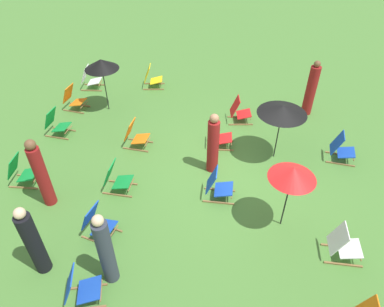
# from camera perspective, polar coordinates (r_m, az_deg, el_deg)

# --- Properties ---
(ground_plane) EXTENTS (40.00, 40.00, 0.00)m
(ground_plane) POSITION_cam_1_polar(r_m,az_deg,el_deg) (9.42, 7.28, -2.91)
(ground_plane) COLOR #477A33
(deckchair_0) EXTENTS (0.57, 0.82, 0.83)m
(deckchair_0) POSITION_cam_1_polar(r_m,az_deg,el_deg) (11.11, 7.67, 6.82)
(deckchair_0) COLOR olive
(deckchair_0) RESTS_ON ground
(deckchair_1) EXTENTS (0.65, 0.86, 0.83)m
(deckchair_1) POSITION_cam_1_polar(r_m,az_deg,el_deg) (7.93, -15.14, -10.85)
(deckchair_1) COLOR olive
(deckchair_1) RESTS_ON ground
(deckchair_2) EXTENTS (0.65, 0.86, 0.83)m
(deckchair_2) POSITION_cam_1_polar(r_m,az_deg,el_deg) (7.11, -17.78, -20.09)
(deckchair_2) COLOR olive
(deckchair_2) RESTS_ON ground
(deckchair_3) EXTENTS (0.50, 0.78, 0.83)m
(deckchair_3) POSITION_cam_1_polar(r_m,az_deg,el_deg) (9.78, -26.01, -2.63)
(deckchair_3) COLOR olive
(deckchair_3) RESTS_ON ground
(deckchair_4) EXTENTS (0.52, 0.79, 0.83)m
(deckchair_4) POSITION_cam_1_polar(r_m,az_deg,el_deg) (13.39, -16.26, 11.58)
(deckchair_4) COLOR olive
(deckchair_4) RESTS_ON ground
(deckchair_6) EXTENTS (0.56, 0.81, 0.83)m
(deckchair_6) POSITION_cam_1_polar(r_m,az_deg,el_deg) (11.20, -21.20, 4.56)
(deckchair_6) COLOR olive
(deckchair_6) RESTS_ON ground
(deckchair_7) EXTENTS (0.49, 0.77, 0.83)m
(deckchair_7) POSITION_cam_1_polar(r_m,az_deg,el_deg) (8.45, 4.17, -5.22)
(deckchair_7) COLOR olive
(deckchair_7) RESTS_ON ground
(deckchair_8) EXTENTS (0.52, 0.79, 0.83)m
(deckchair_8) POSITION_cam_1_polar(r_m,az_deg,el_deg) (10.00, 4.42, 2.96)
(deckchair_8) COLOR olive
(deckchair_8) RESTS_ON ground
(deckchair_9) EXTENTS (0.57, 0.82, 0.83)m
(deckchair_9) POSITION_cam_1_polar(r_m,az_deg,el_deg) (13.02, -6.54, 12.13)
(deckchair_9) COLOR olive
(deckchair_9) RESTS_ON ground
(deckchair_10) EXTENTS (0.49, 0.77, 0.83)m
(deckchair_10) POSITION_cam_1_polar(r_m,az_deg,el_deg) (7.94, 23.33, -13.45)
(deckchair_10) COLOR olive
(deckchair_10) RESTS_ON ground
(deckchair_11) EXTENTS (0.57, 0.82, 0.83)m
(deckchair_11) POSITION_cam_1_polar(r_m,az_deg,el_deg) (10.31, 23.06, 0.72)
(deckchair_11) COLOR olive
(deckchair_11) RESTS_ON ground
(deckchair_12) EXTENTS (0.52, 0.79, 0.83)m
(deckchair_12) POSITION_cam_1_polar(r_m,az_deg,el_deg) (8.81, -12.20, -3.95)
(deckchair_12) COLOR olive
(deckchair_12) RESTS_ON ground
(deckchair_13) EXTENTS (0.59, 0.83, 0.83)m
(deckchair_13) POSITION_cam_1_polar(r_m,az_deg,el_deg) (12.28, -18.73, 8.41)
(deckchair_13) COLOR olive
(deckchair_13) RESTS_ON ground
(deckchair_14) EXTENTS (0.56, 0.81, 0.83)m
(deckchair_14) POSITION_cam_1_polar(r_m,az_deg,el_deg) (10.10, -9.21, 2.96)
(deckchair_14) COLOR olive
(deckchair_14) RESTS_ON ground
(umbrella_0) EXTENTS (1.28, 1.28, 1.65)m
(umbrella_0) POSITION_cam_1_polar(r_m,az_deg,el_deg) (9.20, 14.49, 6.90)
(umbrella_0) COLOR black
(umbrella_0) RESTS_ON ground
(umbrella_1) EXTENTS (0.98, 0.98, 1.70)m
(umbrella_1) POSITION_cam_1_polar(r_m,az_deg,el_deg) (7.28, 16.08, -3.07)
(umbrella_1) COLOR black
(umbrella_1) RESTS_ON ground
(umbrella_2) EXTENTS (1.06, 1.06, 1.76)m
(umbrella_2) POSITION_cam_1_polar(r_m,az_deg,el_deg) (11.39, -14.54, 13.86)
(umbrella_2) COLOR black
(umbrella_2) RESTS_ON ground
(person_0) EXTENTS (0.43, 0.43, 1.74)m
(person_0) POSITION_cam_1_polar(r_m,az_deg,el_deg) (8.90, 3.44, 1.46)
(person_0) COLOR maroon
(person_0) RESTS_ON ground
(person_1) EXTENTS (0.36, 0.36, 1.87)m
(person_1) POSITION_cam_1_polar(r_m,az_deg,el_deg) (8.64, -23.30, -3.12)
(person_1) COLOR maroon
(person_1) RESTS_ON ground
(person_2) EXTENTS (0.43, 0.43, 1.82)m
(person_2) POSITION_cam_1_polar(r_m,az_deg,el_deg) (11.79, 18.77, 9.80)
(person_2) COLOR maroon
(person_2) RESTS_ON ground
(person_3) EXTENTS (0.39, 0.39, 1.82)m
(person_3) POSITION_cam_1_polar(r_m,az_deg,el_deg) (6.82, -13.87, -15.07)
(person_3) COLOR #333847
(person_3) RESTS_ON ground
(person_4) EXTENTS (0.39, 0.39, 1.76)m
(person_4) POSITION_cam_1_polar(r_m,az_deg,el_deg) (7.41, -24.40, -12.99)
(person_4) COLOR black
(person_4) RESTS_ON ground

